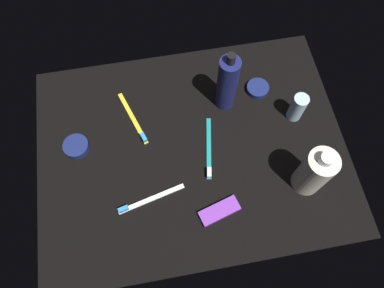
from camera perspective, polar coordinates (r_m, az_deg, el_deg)
name	(u,v)px	position (r cm, az deg, el deg)	size (l,w,h in cm)	color
ground_plane	(192,149)	(99.24, 0.00, -0.82)	(84.00, 64.00, 1.20)	black
lotion_bottle	(227,83)	(97.36, 5.60, 9.54)	(5.53, 5.53, 21.78)	navy
bodywash_bottle	(314,172)	(92.68, 18.83, -4.21)	(7.52, 7.52, 17.88)	silver
deodorant_stick	(297,107)	(103.14, 16.36, 5.59)	(4.11, 4.11, 9.24)	silver
toothbrush_teal	(209,151)	(97.81, 2.70, -1.16)	(4.54, 17.91, 2.10)	teal
toothbrush_yellow	(134,121)	(102.91, -9.14, 3.69)	(6.88, 17.44, 2.10)	yellow
toothbrush_white	(147,200)	(94.13, -7.09, -8.82)	(17.80, 5.27, 2.10)	white
snack_bar_purple	(219,211)	(92.88, 4.36, -10.55)	(10.40, 4.00, 1.50)	purple
cream_tin_left	(76,146)	(102.67, -17.86, -0.38)	(6.86, 6.86, 2.19)	navy
cream_tin_right	(258,89)	(108.24, 10.36, 8.65)	(6.47, 6.47, 1.75)	navy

